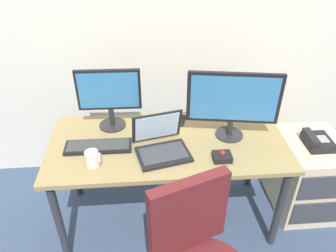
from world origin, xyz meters
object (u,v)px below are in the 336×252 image
object	(u,v)px
keyboard	(98,146)
cell_phone	(180,120)
coffee_mug	(93,159)
banana	(160,131)
trackball_mouse	(222,156)
monitor_main	(233,101)
desk_phone	(317,141)
file_cabinet	(306,175)
laptop	(161,144)
monitor_side	(109,95)

from	to	relation	value
keyboard	cell_phone	world-z (taller)	keyboard
coffee_mug	cell_phone	bearing A→B (deg)	37.44
keyboard	banana	xyz separation A→B (m)	(0.39, 0.12, 0.01)
trackball_mouse	cell_phone	xyz separation A→B (m)	(-0.20, 0.44, -0.02)
cell_phone	trackball_mouse	bearing A→B (deg)	-46.64
monitor_main	keyboard	bearing A→B (deg)	-175.45
desk_phone	keyboard	size ratio (longest dim) A/B	0.49
coffee_mug	banana	bearing A→B (deg)	34.66
desk_phone	cell_phone	bearing A→B (deg)	167.92
file_cabinet	trackball_mouse	size ratio (longest dim) A/B	5.29
keyboard	trackball_mouse	bearing A→B (deg)	-12.99
file_cabinet	monitor_main	size ratio (longest dim) A/B	1.02
cell_phone	laptop	bearing A→B (deg)	-96.77
desk_phone	trackball_mouse	bearing A→B (deg)	-161.75
desk_phone	laptop	distance (m)	1.09
banana	monitor_main	bearing A→B (deg)	-6.64
coffee_mug	trackball_mouse	bearing A→B (deg)	-0.91
file_cabinet	trackball_mouse	bearing A→B (deg)	-160.78
desk_phone	laptop	xyz separation A→B (m)	(-1.08, -0.13, 0.14)
trackball_mouse	banana	bearing A→B (deg)	140.45
cell_phone	banana	world-z (taller)	banana
desk_phone	banana	size ratio (longest dim) A/B	1.05
monitor_side	banana	xyz separation A→B (m)	(0.32, -0.12, -0.22)
trackball_mouse	cell_phone	world-z (taller)	trackball_mouse
trackball_mouse	banana	size ratio (longest dim) A/B	0.58
laptop	banana	xyz separation A→B (m)	(0.00, 0.18, -0.03)
monitor_main	laptop	world-z (taller)	monitor_main
coffee_mug	keyboard	bearing A→B (deg)	85.19
desk_phone	laptop	size ratio (longest dim) A/B	0.55
monitor_side	laptop	world-z (taller)	monitor_side
trackball_mouse	coffee_mug	world-z (taller)	coffee_mug
monitor_main	banana	world-z (taller)	monitor_main
monitor_main	laptop	bearing A→B (deg)	-164.34
keyboard	cell_phone	size ratio (longest dim) A/B	2.89
desk_phone	coffee_mug	bearing A→B (deg)	-171.31
monitor_main	trackball_mouse	bearing A→B (deg)	-112.80
laptop	banana	world-z (taller)	laptop
trackball_mouse	banana	xyz separation A→B (m)	(-0.35, 0.29, -0.00)
monitor_side	cell_phone	size ratio (longest dim) A/B	2.92
coffee_mug	monitor_main	bearing A→B (deg)	14.81
laptop	monitor_main	bearing A→B (deg)	15.66
desk_phone	laptop	world-z (taller)	laptop
keyboard	laptop	xyz separation A→B (m)	(0.39, -0.06, 0.04)
laptop	trackball_mouse	distance (m)	0.37
cell_phone	file_cabinet	bearing A→B (deg)	7.43
desk_phone	monitor_side	size ratio (longest dim) A/B	0.48
cell_phone	banana	distance (m)	0.21
coffee_mug	monitor_side	bearing A→B (deg)	77.90
desk_phone	keyboard	world-z (taller)	keyboard
monitor_main	cell_phone	xyz separation A→B (m)	(-0.30, 0.20, -0.25)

